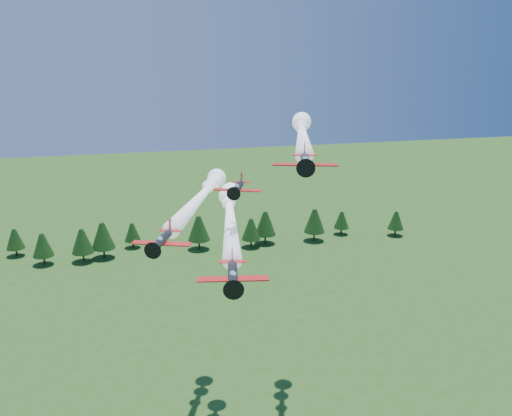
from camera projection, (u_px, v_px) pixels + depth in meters
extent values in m
cylinder|color=black|center=(233.00, 274.00, 67.55)|extent=(2.30, 6.30, 1.15)
cone|color=black|center=(233.00, 287.00, 64.08)|extent=(1.32, 1.23, 1.15)
cone|color=black|center=(234.00, 289.00, 63.42)|extent=(0.59, 0.60, 0.50)
cylinder|color=black|center=(234.00, 290.00, 63.24)|extent=(2.37, 0.50, 2.41)
cube|color=red|center=(233.00, 279.00, 67.21)|extent=(8.62, 3.13, 0.14)
cube|color=red|center=(232.00, 262.00, 71.45)|extent=(3.45, 1.59, 0.08)
cube|color=red|center=(232.00, 254.00, 71.31)|extent=(0.31, 1.09, 1.66)
ellipsoid|color=#7EA0C3|center=(233.00, 274.00, 66.44)|extent=(1.07, 1.51, 0.72)
sphere|color=white|center=(229.00, 203.00, 98.15)|extent=(2.30, 2.30, 2.30)
sphere|color=white|center=(229.00, 198.00, 101.86)|extent=(3.00, 3.00, 3.00)
sphere|color=white|center=(229.00, 192.00, 105.57)|extent=(3.70, 3.70, 3.70)
cylinder|color=black|center=(162.00, 240.00, 77.22)|extent=(3.21, 5.90, 1.09)
cone|color=black|center=(155.00, 248.00, 73.94)|extent=(1.38, 1.32, 1.09)
cone|color=black|center=(153.00, 250.00, 73.31)|extent=(0.63, 0.64, 0.48)
cylinder|color=black|center=(153.00, 251.00, 73.13)|extent=(2.15, 0.89, 2.30)
cube|color=red|center=(161.00, 243.00, 76.90)|extent=(8.07, 4.38, 0.13)
cube|color=red|center=(170.00, 231.00, 80.92)|extent=(3.29, 2.04, 0.08)
cube|color=red|center=(170.00, 225.00, 80.78)|extent=(0.48, 1.00, 1.59)
ellipsoid|color=#7EA0C3|center=(160.00, 239.00, 76.17)|extent=(1.22, 1.51, 0.68)
sphere|color=white|center=(209.00, 187.00, 106.32)|extent=(2.30, 2.30, 2.30)
sphere|color=white|center=(213.00, 183.00, 109.85)|extent=(3.00, 3.00, 3.00)
sphere|color=white|center=(217.00, 178.00, 113.38)|extent=(3.70, 3.70, 3.70)
cylinder|color=black|center=(305.00, 161.00, 73.17)|extent=(2.93, 6.13, 1.13)
cone|color=black|center=(306.00, 167.00, 69.76)|extent=(1.38, 1.31, 1.13)
cone|color=black|center=(306.00, 168.00, 69.11)|extent=(0.63, 0.63, 0.50)
cylinder|color=black|center=(306.00, 168.00, 68.93)|extent=(2.27, 0.77, 2.36)
cube|color=red|center=(305.00, 165.00, 72.83)|extent=(8.40, 3.99, 0.14)
cube|color=red|center=(305.00, 155.00, 76.99)|extent=(3.40, 1.91, 0.08)
cube|color=red|center=(305.00, 148.00, 76.85)|extent=(0.42, 1.05, 1.63)
ellipsoid|color=#7EA0C3|center=(305.00, 159.00, 72.07)|extent=(1.18, 1.53, 0.70)
sphere|color=white|center=(302.00, 127.00, 104.02)|extent=(2.30, 2.30, 2.30)
sphere|color=white|center=(301.00, 124.00, 107.78)|extent=(3.00, 3.00, 3.00)
sphere|color=white|center=(301.00, 122.00, 111.54)|extent=(3.70, 3.70, 3.70)
cylinder|color=black|center=(238.00, 187.00, 81.02)|extent=(2.73, 5.01, 0.93)
cone|color=black|center=(234.00, 192.00, 78.22)|extent=(1.18, 1.12, 0.93)
cone|color=black|center=(234.00, 193.00, 77.69)|extent=(0.54, 0.54, 0.41)
cylinder|color=black|center=(234.00, 194.00, 77.54)|extent=(1.83, 0.76, 1.96)
cube|color=red|center=(237.00, 190.00, 80.75)|extent=(6.86, 3.72, 0.11)
cube|color=red|center=(242.00, 182.00, 84.16)|extent=(2.80, 1.74, 0.07)
cube|color=red|center=(242.00, 177.00, 84.05)|extent=(0.41, 0.85, 1.35)
ellipsoid|color=#7EA0C3|center=(237.00, 186.00, 80.12)|extent=(1.04, 1.29, 0.58)
cylinder|color=#382314|center=(395.00, 232.00, 205.15)|extent=(0.60, 0.60, 2.51)
cone|color=#14350F|center=(396.00, 220.00, 203.93)|extent=(5.73, 5.73, 6.45)
cylinder|color=#382314|center=(16.00, 252.00, 185.08)|extent=(0.60, 0.60, 2.57)
cone|color=#14350F|center=(15.00, 239.00, 183.83)|extent=(5.88, 5.88, 6.61)
cylinder|color=#382314|center=(133.00, 244.00, 192.86)|extent=(0.60, 0.60, 2.41)
cone|color=#14350F|center=(132.00, 232.00, 191.69)|extent=(5.51, 5.51, 6.20)
cylinder|color=#382314|center=(104.00, 253.00, 183.31)|extent=(0.60, 0.60, 3.31)
cone|color=#14350F|center=(103.00, 235.00, 181.70)|extent=(7.56, 7.56, 8.51)
cylinder|color=#382314|center=(251.00, 243.00, 193.25)|extent=(0.60, 0.60, 2.81)
cone|color=#14350F|center=(251.00, 229.00, 191.88)|extent=(6.43, 6.43, 7.24)
cylinder|color=#382314|center=(265.00, 239.00, 196.91)|extent=(0.60, 0.60, 3.19)
cone|color=#14350F|center=(265.00, 223.00, 195.35)|extent=(7.29, 7.29, 8.20)
cylinder|color=#382314|center=(44.00, 260.00, 177.76)|extent=(0.60, 0.60, 2.84)
cone|color=#14350F|center=(43.00, 245.00, 176.38)|extent=(6.49, 6.49, 7.30)
cylinder|color=#382314|center=(341.00, 231.00, 206.59)|extent=(0.60, 0.60, 2.38)
cone|color=#14350F|center=(342.00, 220.00, 205.43)|extent=(5.45, 5.45, 6.13)
cylinder|color=#382314|center=(314.00, 236.00, 199.65)|extent=(0.60, 0.60, 3.21)
cone|color=#14350F|center=(315.00, 221.00, 198.09)|extent=(7.34, 7.34, 8.26)
cylinder|color=#382314|center=(199.00, 244.00, 191.24)|extent=(0.60, 0.60, 3.23)
cone|color=#14350F|center=(199.00, 228.00, 189.67)|extent=(7.39, 7.39, 8.31)
cylinder|color=#382314|center=(84.00, 257.00, 180.11)|extent=(0.60, 0.60, 3.03)
cone|color=#14350F|center=(82.00, 241.00, 178.63)|extent=(6.93, 6.93, 7.80)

